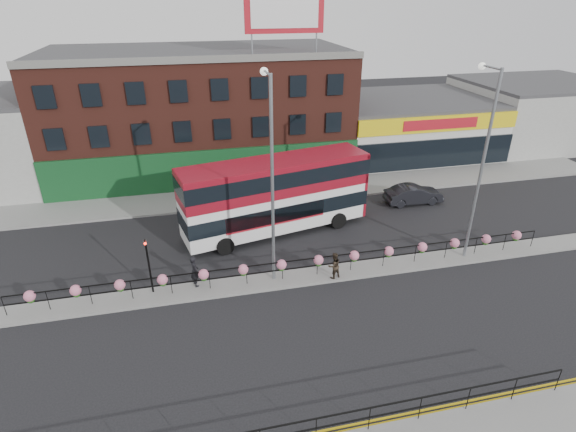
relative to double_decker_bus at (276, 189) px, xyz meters
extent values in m
plane|color=black|center=(0.12, -5.86, -3.08)|extent=(120.00, 120.00, 0.00)
cube|color=gray|center=(0.12, 6.14, -3.01)|extent=(60.00, 4.00, 0.15)
cube|color=gray|center=(0.12, -5.86, -3.01)|extent=(60.00, 1.60, 0.15)
cube|color=gold|center=(0.12, -15.56, -3.08)|extent=(60.00, 0.10, 0.01)
cube|color=gold|center=(0.12, -15.74, -3.08)|extent=(60.00, 0.10, 0.01)
cube|color=brown|center=(-3.88, 14.14, 1.92)|extent=(25.00, 12.00, 10.00)
cube|color=#3F3F42|center=(-3.88, 14.14, 7.07)|extent=(25.00, 12.00, 0.30)
cube|color=#12451F|center=(-3.88, 8.06, -1.38)|extent=(25.00, 0.25, 3.40)
cube|color=silver|center=(16.12, 14.14, -0.58)|extent=(15.00, 12.00, 5.00)
cube|color=#3F3F42|center=(16.12, 14.14, 2.07)|extent=(15.00, 12.00, 0.30)
cube|color=yellow|center=(16.12, 8.06, 1.22)|extent=(15.00, 0.25, 1.40)
cube|color=#A9131E|center=(16.12, 7.94, 1.22)|extent=(7.00, 0.10, 0.90)
cube|color=black|center=(16.12, 8.06, -1.48)|extent=(15.00, 0.25, 2.60)
cube|color=#A1A29D|center=(30.87, 14.14, -0.08)|extent=(14.50, 12.00, 6.00)
cube|color=#3F3F42|center=(30.87, 14.14, 3.07)|extent=(14.50, 12.00, 0.30)
cube|color=#A9131E|center=(2.62, 9.14, 10.12)|extent=(6.00, 0.25, 3.00)
cube|color=white|center=(2.62, 9.00, 10.12)|extent=(5.10, 0.04, 2.25)
cylinder|color=gray|center=(0.12, 9.14, 7.92)|extent=(0.12, 0.12, 1.40)
cylinder|color=gray|center=(5.12, 9.14, 7.92)|extent=(0.12, 0.12, 1.40)
cube|color=black|center=(0.12, -5.86, -1.83)|extent=(30.00, 0.05, 0.05)
cube|color=black|center=(0.12, -5.86, -2.33)|extent=(30.00, 0.05, 0.05)
cylinder|color=black|center=(-14.88, -5.86, -2.38)|extent=(0.04, 0.04, 1.10)
cylinder|color=black|center=(-12.88, -5.86, -2.38)|extent=(0.04, 0.04, 1.10)
cylinder|color=black|center=(-10.88, -5.86, -2.38)|extent=(0.04, 0.04, 1.10)
cylinder|color=black|center=(-8.88, -5.86, -2.38)|extent=(0.04, 0.04, 1.10)
cylinder|color=black|center=(-6.88, -5.86, -2.38)|extent=(0.04, 0.04, 1.10)
cylinder|color=black|center=(-4.88, -5.86, -2.38)|extent=(0.04, 0.04, 1.10)
cylinder|color=black|center=(-2.88, -5.86, -2.38)|extent=(0.04, 0.04, 1.10)
cylinder|color=black|center=(-0.88, -5.86, -2.38)|extent=(0.04, 0.04, 1.10)
cylinder|color=black|center=(1.12, -5.86, -2.38)|extent=(0.04, 0.04, 1.10)
cylinder|color=black|center=(3.12, -5.86, -2.38)|extent=(0.04, 0.04, 1.10)
cylinder|color=black|center=(5.12, -5.86, -2.38)|extent=(0.04, 0.04, 1.10)
cylinder|color=black|center=(7.12, -5.86, -2.38)|extent=(0.04, 0.04, 1.10)
cylinder|color=black|center=(9.12, -5.86, -2.38)|extent=(0.04, 0.04, 1.10)
cylinder|color=black|center=(11.12, -5.86, -2.38)|extent=(0.04, 0.04, 1.10)
cylinder|color=black|center=(13.12, -5.86, -2.38)|extent=(0.04, 0.04, 1.10)
cylinder|color=black|center=(15.12, -5.86, -2.38)|extent=(0.04, 0.04, 1.10)
sphere|color=#D57090|center=(-13.63, -5.86, -1.98)|extent=(0.56, 0.56, 0.56)
sphere|color=#245818|center=(-13.63, -5.86, -2.21)|extent=(0.36, 0.36, 0.36)
sphere|color=#D57090|center=(-11.51, -5.86, -1.98)|extent=(0.56, 0.56, 0.56)
sphere|color=#245818|center=(-11.51, -5.86, -2.21)|extent=(0.36, 0.36, 0.36)
sphere|color=#D57090|center=(-9.40, -5.86, -1.98)|extent=(0.56, 0.56, 0.56)
sphere|color=#245818|center=(-9.40, -5.86, -2.21)|extent=(0.36, 0.36, 0.36)
sphere|color=#D57090|center=(-7.28, -5.86, -1.98)|extent=(0.56, 0.56, 0.56)
sphere|color=#245818|center=(-7.28, -5.86, -2.21)|extent=(0.36, 0.36, 0.36)
sphere|color=#D57090|center=(-5.17, -5.86, -1.98)|extent=(0.56, 0.56, 0.56)
sphere|color=#245818|center=(-5.17, -5.86, -2.21)|extent=(0.36, 0.36, 0.36)
sphere|color=#D57090|center=(-3.05, -5.86, -1.98)|extent=(0.56, 0.56, 0.56)
sphere|color=#245818|center=(-3.05, -5.86, -2.21)|extent=(0.36, 0.36, 0.36)
sphere|color=#D57090|center=(-0.94, -5.86, -1.98)|extent=(0.56, 0.56, 0.56)
sphere|color=#245818|center=(-0.94, -5.86, -2.21)|extent=(0.36, 0.36, 0.36)
sphere|color=#D57090|center=(1.18, -5.86, -1.98)|extent=(0.56, 0.56, 0.56)
sphere|color=#245818|center=(1.18, -5.86, -2.21)|extent=(0.36, 0.36, 0.36)
sphere|color=#D57090|center=(3.29, -5.86, -1.98)|extent=(0.56, 0.56, 0.56)
sphere|color=#245818|center=(3.29, -5.86, -2.21)|extent=(0.36, 0.36, 0.36)
sphere|color=#D57090|center=(5.41, -5.86, -1.98)|extent=(0.56, 0.56, 0.56)
sphere|color=#245818|center=(5.41, -5.86, -2.21)|extent=(0.36, 0.36, 0.36)
sphere|color=#D57090|center=(7.53, -5.86, -1.98)|extent=(0.56, 0.56, 0.56)
sphere|color=#245818|center=(7.53, -5.86, -2.21)|extent=(0.36, 0.36, 0.36)
sphere|color=#D57090|center=(9.64, -5.86, -1.98)|extent=(0.56, 0.56, 0.56)
sphere|color=#245818|center=(9.64, -5.86, -2.21)|extent=(0.36, 0.36, 0.36)
sphere|color=#D57090|center=(11.76, -5.86, -1.98)|extent=(0.56, 0.56, 0.56)
sphere|color=#245818|center=(11.76, -5.86, -2.21)|extent=(0.36, 0.36, 0.36)
sphere|color=#D57090|center=(13.87, -5.86, -1.98)|extent=(0.56, 0.56, 0.56)
sphere|color=#245818|center=(13.87, -5.86, -2.21)|extent=(0.36, 0.36, 0.36)
cube|color=black|center=(-1.88, -15.96, -1.83)|extent=(20.00, 0.05, 0.05)
cube|color=black|center=(-1.88, -15.96, -2.33)|extent=(20.00, 0.05, 0.05)
cylinder|color=black|center=(-1.88, -15.96, -2.38)|extent=(0.04, 0.04, 1.10)
cylinder|color=black|center=(0.12, -15.96, -2.38)|extent=(0.04, 0.04, 1.10)
cylinder|color=black|center=(2.12, -15.96, -2.38)|extent=(0.04, 0.04, 1.10)
cylinder|color=black|center=(4.12, -15.96, -2.38)|extent=(0.04, 0.04, 1.10)
cylinder|color=black|center=(6.12, -15.96, -2.38)|extent=(0.04, 0.04, 1.10)
cylinder|color=black|center=(8.12, -15.96, -2.38)|extent=(0.04, 0.04, 1.10)
cube|color=white|center=(-0.05, -0.01, -0.40)|extent=(12.61, 5.35, 4.47)
cube|color=maroon|center=(-0.05, -0.01, 0.89)|extent=(12.68, 5.42, 2.01)
cube|color=black|center=(-0.05, -0.01, -1.18)|extent=(12.71, 5.45, 1.01)
cube|color=black|center=(-0.05, -0.01, 1.05)|extent=(12.73, 5.47, 1.01)
cube|color=maroon|center=(-0.05, -0.01, 1.87)|extent=(12.61, 5.35, 0.13)
cube|color=maroon|center=(5.91, 1.29, -0.40)|extent=(0.80, 2.83, 4.47)
cube|color=#A9131E|center=(-0.29, -1.51, -1.24)|extent=(6.56, 1.47, 1.12)
cylinder|color=black|center=(-3.68, -2.23, -2.52)|extent=(1.16, 0.57, 1.12)
cylinder|color=black|center=(-4.28, 0.50, -2.52)|extent=(1.16, 0.57, 1.12)
cylinder|color=black|center=(4.18, -0.52, -2.52)|extent=(1.16, 0.57, 1.12)
cylinder|color=black|center=(3.59, 2.21, -2.52)|extent=(1.16, 0.57, 1.12)
imported|color=black|center=(11.05, 2.05, -2.36)|extent=(1.64, 4.41, 1.44)
imported|color=black|center=(-5.62, -5.37, -2.02)|extent=(0.94, 0.85, 1.82)
imported|color=#2D2319|center=(1.93, -6.35, -2.15)|extent=(1.06, 0.98, 1.56)
cylinder|color=gray|center=(-1.34, -5.70, 2.60)|extent=(0.18, 0.18, 11.07)
cylinder|color=gray|center=(-1.34, -4.87, 8.03)|extent=(0.11, 1.66, 0.11)
sphere|color=silver|center=(-1.34, -4.04, 7.97)|extent=(0.40, 0.40, 0.40)
cylinder|color=gray|center=(10.40, -5.91, 2.55)|extent=(0.18, 0.18, 10.97)
cylinder|color=gray|center=(10.40, -5.08, 7.92)|extent=(0.11, 1.65, 0.11)
sphere|color=silver|center=(10.40, -4.26, 7.87)|extent=(0.39, 0.39, 0.39)
cylinder|color=black|center=(-7.88, -5.46, -1.33)|extent=(0.10, 0.10, 3.20)
imported|color=black|center=(-7.88, -5.46, 0.27)|extent=(0.15, 0.18, 0.90)
sphere|color=#FF190C|center=(-7.88, -5.58, 0.09)|extent=(0.14, 0.14, 0.14)
camera|label=1|loc=(-5.26, -26.22, 11.41)|focal=28.00mm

